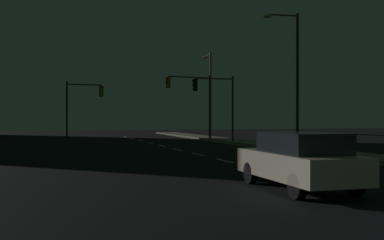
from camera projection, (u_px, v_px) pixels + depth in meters
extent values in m
plane|color=black|center=(221.00, 160.00, 21.79)|extent=(112.00, 112.00, 0.00)
cube|color=gray|center=(349.00, 155.00, 23.90)|extent=(2.59, 77.00, 0.14)
cube|color=silver|center=(324.00, 184.00, 13.68)|extent=(0.14, 2.00, 0.01)
cube|color=silver|center=(263.00, 170.00, 17.50)|extent=(0.14, 2.00, 0.01)
cube|color=silver|center=(225.00, 161.00, 21.31)|extent=(0.14, 2.00, 0.01)
cube|color=silver|center=(198.00, 154.00, 25.13)|extent=(0.14, 2.00, 0.01)
cube|color=silver|center=(178.00, 149.00, 28.94)|extent=(0.14, 2.00, 0.01)
cube|color=silver|center=(162.00, 146.00, 32.76)|extent=(0.14, 2.00, 0.01)
cube|color=silver|center=(150.00, 143.00, 36.57)|extent=(0.14, 2.00, 0.01)
cube|color=silver|center=(140.00, 141.00, 40.39)|extent=(0.14, 2.00, 0.01)
cube|color=silver|center=(132.00, 139.00, 44.21)|extent=(0.14, 2.00, 0.01)
cube|color=silver|center=(125.00, 137.00, 48.02)|extent=(0.14, 2.00, 0.01)
cube|color=silver|center=(276.00, 150.00, 28.21)|extent=(0.14, 53.00, 0.01)
cube|color=beige|center=(298.00, 165.00, 12.72)|extent=(1.93, 4.45, 0.70)
cube|color=#1E2328|center=(303.00, 143.00, 12.48)|extent=(1.66, 2.50, 0.55)
cylinder|color=black|center=(251.00, 173.00, 13.85)|extent=(0.24, 0.65, 0.64)
cylinder|color=black|center=(299.00, 171.00, 14.29)|extent=(0.24, 0.65, 0.64)
cylinder|color=black|center=(297.00, 186.00, 11.15)|extent=(0.24, 0.65, 0.64)
cylinder|color=black|center=(355.00, 184.00, 11.59)|extent=(0.24, 0.65, 0.64)
cylinder|color=#38383D|center=(233.00, 109.00, 36.84)|extent=(0.16, 0.16, 5.18)
cylinder|color=#4C4C51|center=(214.00, 79.00, 36.42)|extent=(3.10, 0.22, 0.11)
cube|color=black|center=(195.00, 85.00, 36.01)|extent=(0.29, 0.35, 0.95)
sphere|color=black|center=(193.00, 81.00, 35.97)|extent=(0.20, 0.20, 0.20)
sphere|color=black|center=(193.00, 85.00, 35.97)|extent=(0.20, 0.20, 0.20)
sphere|color=#19D84C|center=(193.00, 89.00, 35.97)|extent=(0.20, 0.20, 0.20)
cylinder|color=#2D3033|center=(67.00, 111.00, 38.76)|extent=(0.16, 0.16, 5.06)
cylinder|color=#38383D|center=(84.00, 85.00, 39.33)|extent=(2.87, 0.43, 0.11)
cube|color=olive|center=(101.00, 91.00, 39.92)|extent=(0.32, 0.37, 0.95)
sphere|color=black|center=(103.00, 88.00, 39.98)|extent=(0.20, 0.20, 0.20)
sphere|color=black|center=(103.00, 91.00, 39.98)|extent=(0.20, 0.20, 0.20)
sphere|color=#19D84C|center=(103.00, 95.00, 39.98)|extent=(0.20, 0.20, 0.20)
cylinder|color=#2D3033|center=(210.00, 107.00, 41.32)|extent=(0.16, 0.16, 5.65)
cylinder|color=#2D3033|center=(189.00, 77.00, 40.44)|extent=(3.97, 0.69, 0.11)
cube|color=olive|center=(168.00, 82.00, 39.58)|extent=(0.33, 0.38, 0.95)
sphere|color=black|center=(167.00, 79.00, 39.51)|extent=(0.20, 0.20, 0.20)
sphere|color=black|center=(167.00, 82.00, 39.51)|extent=(0.20, 0.20, 0.20)
sphere|color=#19D84C|center=(167.00, 86.00, 39.51)|extent=(0.20, 0.20, 0.20)
cylinder|color=#2D3033|center=(298.00, 80.00, 29.04)|extent=(0.18, 0.18, 8.38)
cylinder|color=#38383D|center=(283.00, 15.00, 28.82)|extent=(1.99, 0.29, 0.10)
ellipsoid|color=#F9D172|center=(268.00, 16.00, 28.61)|extent=(0.56, 0.36, 0.24)
cylinder|color=#4C4C51|center=(211.00, 95.00, 42.98)|extent=(0.18, 0.18, 7.95)
cylinder|color=#4C4C51|center=(208.00, 55.00, 43.89)|extent=(0.23, 1.91, 0.10)
ellipsoid|color=#F9D172|center=(205.00, 57.00, 44.82)|extent=(0.56, 0.36, 0.24)
cylinder|color=#59595E|center=(350.00, 143.00, 25.61)|extent=(0.09, 0.09, 0.95)
cylinder|color=#59595E|center=(320.00, 140.00, 28.46)|extent=(0.09, 0.09, 0.95)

